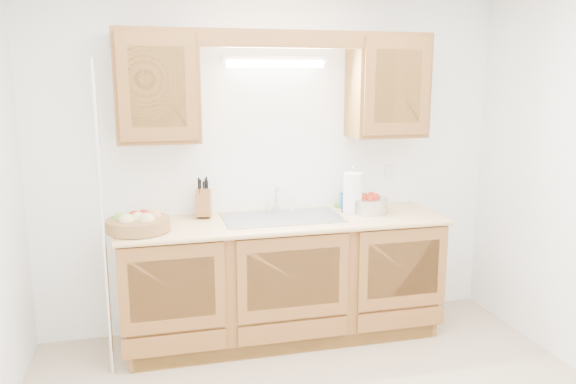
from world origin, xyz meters
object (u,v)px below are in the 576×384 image
object	(u,v)px
paper_towel	(353,193)
fruit_basket	(138,223)
knife_block	(204,202)
apple_bowl	(369,204)

from	to	relation	value
paper_towel	fruit_basket	bearing A→B (deg)	-174.74
knife_block	fruit_basket	bearing A→B (deg)	-137.05
paper_towel	apple_bowl	size ratio (longest dim) A/B	1.03
knife_block	paper_towel	world-z (taller)	paper_towel
paper_towel	apple_bowl	world-z (taller)	paper_towel
fruit_basket	paper_towel	size ratio (longest dim) A/B	1.47
fruit_basket	apple_bowl	xyz separation A→B (m)	(1.66, 0.13, 0.01)
fruit_basket	apple_bowl	world-z (taller)	apple_bowl
fruit_basket	paper_towel	world-z (taller)	paper_towel
paper_towel	apple_bowl	bearing A→B (deg)	-4.15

